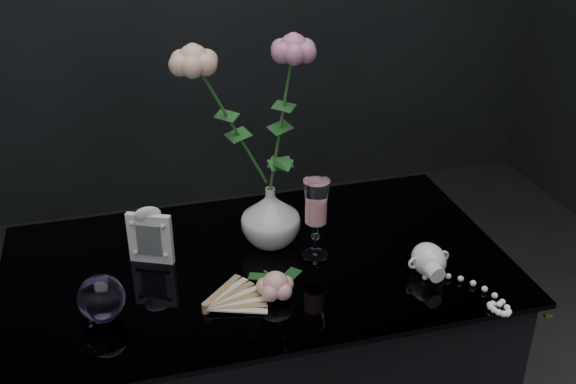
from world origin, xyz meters
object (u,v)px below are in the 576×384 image
object	(u,v)px
wine_glass	(316,220)
pearl_jar	(429,258)
loose_rose	(275,285)
vase	(271,216)
paperweight	(101,298)
picture_frame	(150,235)

from	to	relation	value
wine_glass	pearl_jar	size ratio (longest dim) A/B	0.76
loose_rose	pearl_jar	xyz separation A→B (m)	(0.32, -0.00, 0.01)
vase	wine_glass	world-z (taller)	wine_glass
vase	wine_glass	size ratio (longest dim) A/B	0.74
vase	loose_rose	world-z (taller)	vase
wine_glass	paperweight	bearing A→B (deg)	-168.46
vase	paperweight	distance (m)	0.40
wine_glass	picture_frame	xyz separation A→B (m)	(-0.34, 0.07, -0.03)
wine_glass	pearl_jar	world-z (taller)	wine_glass
paperweight	pearl_jar	world-z (taller)	paperweight
wine_glass	paperweight	size ratio (longest dim) A/B	2.09
vase	wine_glass	distance (m)	0.11
vase	picture_frame	distance (m)	0.26
loose_rose	pearl_jar	size ratio (longest dim) A/B	0.68
picture_frame	pearl_jar	bearing A→B (deg)	5.30
wine_glass	picture_frame	size ratio (longest dim) A/B	1.38
picture_frame	loose_rose	distance (m)	0.29
vase	paperweight	xyz separation A→B (m)	(-0.36, -0.17, -0.02)
wine_glass	loose_rose	size ratio (longest dim) A/B	1.12
wine_glass	pearl_jar	xyz separation A→B (m)	(0.21, -0.12, -0.06)
vase	pearl_jar	distance (m)	0.35
picture_frame	wine_glass	bearing A→B (deg)	12.29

